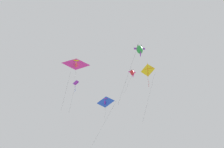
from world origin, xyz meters
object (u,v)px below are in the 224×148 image
Objects in this scene: kite_fish_low_drifter at (140,50)px; kite_delta_near_right at (105,102)px; kite_fish_highest at (132,73)px; kite_diamond_far_centre at (76,83)px; kite_delta_near_left at (76,64)px; kite_diamond_mid_left at (148,70)px.

kite_delta_near_right is at bearing -55.66° from kite_fish_low_drifter.
kite_diamond_far_centre is (-4.79, 9.80, -2.88)m from kite_fish_highest.
kite_delta_near_left is at bearing 25.95° from kite_fish_highest.
kite_diamond_far_centre reaches higher than kite_fish_low_drifter.
kite_diamond_far_centre is 0.64× the size of kite_diamond_mid_left.
kite_fish_highest is at bearing -54.22° from kite_diamond_mid_left.
kite_diamond_far_centre reaches higher than kite_delta_near_right.
kite_fish_highest is 14.73m from kite_fish_low_drifter.
kite_fish_highest is at bearing -92.91° from kite_fish_low_drifter.
kite_diamond_mid_left is at bearing 154.25° from kite_diamond_far_centre.
kite_fish_low_drifter is 11.74m from kite_delta_near_left.
kite_fish_highest is 8.69m from kite_diamond_mid_left.
kite_delta_near_right is 0.99× the size of kite_delta_near_left.
kite_fish_highest is 0.56× the size of kite_diamond_mid_left.
kite_fish_low_drifter reaches higher than kite_delta_near_right.
kite_diamond_far_centre is 14.28m from kite_diamond_mid_left.
kite_diamond_mid_left is (-1.82, -14.14, -0.71)m from kite_diamond_far_centre.
kite_delta_near_left reaches higher than kite_diamond_mid_left.
kite_delta_near_left is 0.86× the size of kite_diamond_mid_left.
kite_fish_highest is at bearing -151.41° from kite_delta_near_left.
kite_delta_near_left is at bearing 98.56° from kite_diamond_far_centre.
kite_diamond_mid_left is at bearing 171.31° from kite_delta_near_left.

